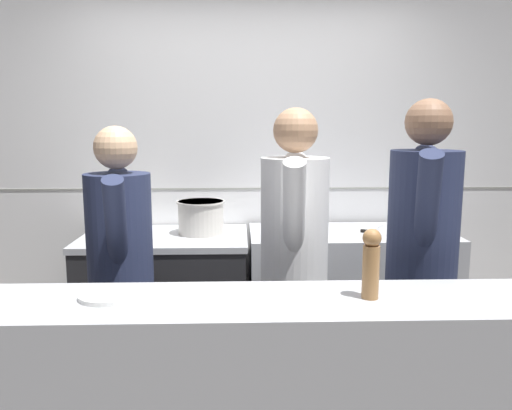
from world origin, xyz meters
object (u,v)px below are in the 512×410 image
object	(u,v)px
mixing_bowl_steel	(395,225)
plated_dish_main	(109,295)
pepper_mill	(371,262)
chef_sous	(294,256)
oven_range	(167,299)
chef_line	(422,252)
stock_pot	(129,221)
chef_head_cook	(121,267)
sauce_pot	(201,216)
chefs_knife	(381,233)

from	to	relation	value
mixing_bowl_steel	plated_dish_main	xyz separation A→B (m)	(-1.54, -1.36, 0.01)
pepper_mill	chef_sous	distance (m)	0.72
oven_range	pepper_mill	xyz separation A→B (m)	(1.00, -1.44, 0.65)
chef_line	mixing_bowl_steel	bearing A→B (deg)	99.70
stock_pot	chef_head_cook	distance (m)	0.83
mixing_bowl_steel	plated_dish_main	world-z (taller)	mixing_bowl_steel
chef_head_cook	sauce_pot	bearing A→B (deg)	57.10
mixing_bowl_steel	chef_sous	world-z (taller)	chef_sous
sauce_pot	mixing_bowl_steel	world-z (taller)	sauce_pot
plated_dish_main	chef_line	distance (m)	1.55
chefs_knife	pepper_mill	size ratio (longest dim) A/B	1.11
mixing_bowl_steel	plated_dish_main	bearing A→B (deg)	-138.45
chefs_knife	plated_dish_main	bearing A→B (deg)	-137.47
pepper_mill	sauce_pot	bearing A→B (deg)	117.06
sauce_pot	plated_dish_main	bearing A→B (deg)	-99.60
stock_pot	chefs_knife	size ratio (longest dim) A/B	0.90
chefs_knife	chef_head_cook	world-z (taller)	chef_head_cook
mixing_bowl_steel	chefs_knife	bearing A→B (deg)	-154.84
plated_dish_main	mixing_bowl_steel	bearing A→B (deg)	41.55
mixing_bowl_steel	chef_line	distance (m)	0.78
stock_pot	mixing_bowl_steel	xyz separation A→B (m)	(1.77, -0.07, -0.02)
chef_head_cook	chef_line	xyz separation A→B (m)	(1.54, -0.03, 0.07)
mixing_bowl_steel	chef_head_cook	bearing A→B (deg)	-155.54
pepper_mill	chefs_knife	bearing A→B (deg)	72.49
chef_head_cook	oven_range	bearing A→B (deg)	71.96
stock_pot	chef_sous	bearing A→B (deg)	-38.40
pepper_mill	chef_line	distance (m)	0.78
chefs_knife	pepper_mill	bearing A→B (deg)	-107.51
stock_pot	plated_dish_main	distance (m)	1.45
mixing_bowl_steel	plated_dish_main	size ratio (longest dim) A/B	1.30
oven_range	chef_sous	bearing A→B (deg)	-44.73
chef_sous	stock_pot	bearing A→B (deg)	148.44
oven_range	chef_head_cook	bearing A→B (deg)	-97.81
pepper_mill	chef_head_cook	size ratio (longest dim) A/B	0.17
chefs_knife	chef_sous	distance (m)	0.94
oven_range	chef_sous	xyz separation A→B (m)	(0.78, -0.77, 0.50)
mixing_bowl_steel	chef_sous	bearing A→B (deg)	-135.61
oven_range	chefs_knife	bearing A→B (deg)	-3.36
chef_head_cook	pepper_mill	bearing A→B (deg)	-41.08
oven_range	stock_pot	world-z (taller)	stock_pot
sauce_pot	chefs_knife	distance (m)	1.20
chefs_knife	chef_line	size ratio (longest dim) A/B	0.17
stock_pot	pepper_mill	world-z (taller)	pepper_mill
oven_range	chef_head_cook	xyz separation A→B (m)	(-0.11, -0.78, 0.45)
chef_head_cook	chef_sous	bearing A→B (deg)	-9.72
chefs_knife	sauce_pot	bearing A→B (deg)	173.70
mixing_bowl_steel	chef_sous	size ratio (longest dim) A/B	0.18
pepper_mill	chef_head_cook	xyz separation A→B (m)	(-1.10, 0.66, -0.20)
pepper_mill	chef_sous	bearing A→B (deg)	108.17
mixing_bowl_steel	chef_sous	xyz separation A→B (m)	(-0.75, -0.74, -0.01)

